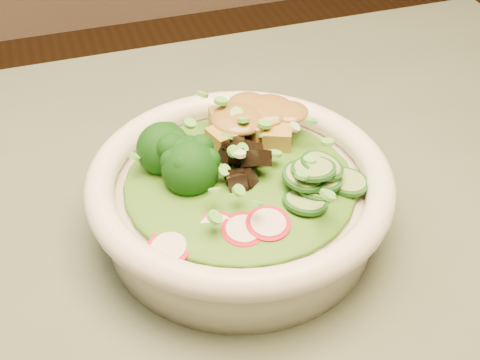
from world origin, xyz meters
name	(u,v)px	position (x,y,z in m)	size (l,w,h in m)	color
salad_bowl	(240,198)	(0.18, 0.08, 0.78)	(0.23, 0.23, 0.06)	white
lettuce_bed	(240,179)	(0.18, 0.08, 0.80)	(0.17, 0.17, 0.02)	#205612
broccoli_florets	(168,160)	(0.13, 0.10, 0.82)	(0.07, 0.06, 0.04)	black
radish_slices	(230,229)	(0.15, 0.03, 0.81)	(0.09, 0.03, 0.02)	#B40D25
cucumber_slices	(316,178)	(0.23, 0.05, 0.81)	(0.06, 0.06, 0.03)	#7BA25A
mushroom_heap	(242,159)	(0.18, 0.09, 0.81)	(0.06, 0.06, 0.03)	black
tofu_cubes	(253,128)	(0.20, 0.13, 0.81)	(0.08, 0.05, 0.03)	olive
peanut_sauce	(253,116)	(0.20, 0.13, 0.82)	(0.06, 0.05, 0.01)	brown
scallion_garnish	(240,158)	(0.18, 0.08, 0.82)	(0.16, 0.16, 0.02)	#5EBE43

